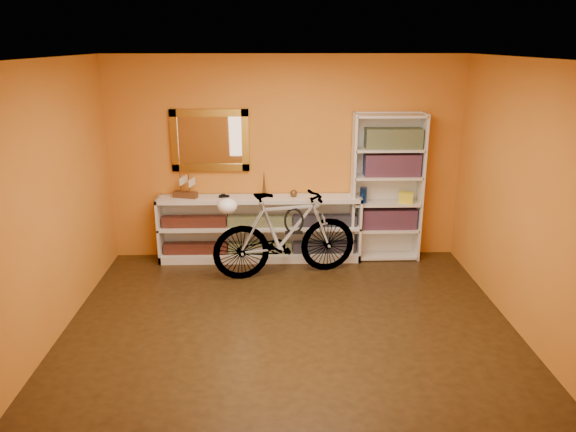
{
  "coord_description": "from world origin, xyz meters",
  "views": [
    {
      "loc": [
        -0.15,
        -4.92,
        2.75
      ],
      "look_at": [
        0.0,
        0.7,
        0.95
      ],
      "focal_mm": 34.29,
      "sensor_mm": 36.0,
      "label": 1
    }
  ],
  "objects_px": {
    "bicycle": "(285,234)",
    "helmet": "(227,206)",
    "console_unit": "(260,229)",
    "bookcase": "(387,188)"
  },
  "relations": [
    {
      "from": "console_unit",
      "to": "bookcase",
      "type": "height_order",
      "value": "bookcase"
    },
    {
      "from": "bicycle",
      "to": "console_unit",
      "type": "bearing_deg",
      "value": 19.18
    },
    {
      "from": "bookcase",
      "to": "helmet",
      "type": "xyz_separation_m",
      "value": [
        -1.98,
        -0.69,
        -0.02
      ]
    },
    {
      "from": "bicycle",
      "to": "helmet",
      "type": "bearing_deg",
      "value": 90.0
    },
    {
      "from": "console_unit",
      "to": "bicycle",
      "type": "relative_size",
      "value": 1.44
    },
    {
      "from": "bicycle",
      "to": "helmet",
      "type": "distance_m",
      "value": 0.8
    },
    {
      "from": "bookcase",
      "to": "bicycle",
      "type": "bearing_deg",
      "value": -157.81
    },
    {
      "from": "bookcase",
      "to": "bicycle",
      "type": "height_order",
      "value": "bookcase"
    },
    {
      "from": "console_unit",
      "to": "bookcase",
      "type": "relative_size",
      "value": 1.37
    },
    {
      "from": "console_unit",
      "to": "helmet",
      "type": "height_order",
      "value": "helmet"
    }
  ]
}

